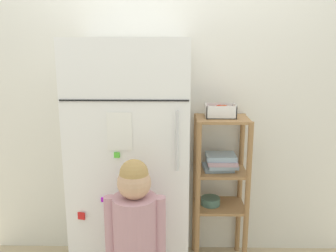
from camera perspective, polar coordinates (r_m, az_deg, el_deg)
name	(u,v)px	position (r m, az deg, el deg)	size (l,w,h in m)	color
kitchen_wall_back	(168,117)	(2.58, -0.04, 1.52)	(2.68, 0.03, 2.10)	silver
refrigerator	(133,164)	(2.34, -5.72, -6.17)	(0.71, 0.66, 1.60)	white
child_standing	(135,231)	(1.96, -5.28, -16.41)	(0.32, 0.24, 1.00)	brown
pantry_shelf_unit	(220,177)	(2.54, 8.31, -8.06)	(0.37, 0.31, 1.08)	#9E7247
fruit_bin	(221,111)	(2.42, 8.53, 2.35)	(0.20, 0.14, 0.09)	white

